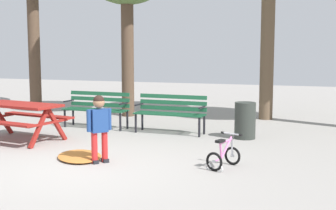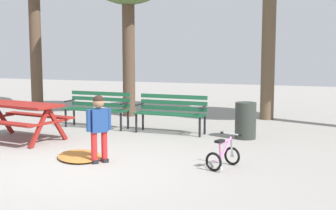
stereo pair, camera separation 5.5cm
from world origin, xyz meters
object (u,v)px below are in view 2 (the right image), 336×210
trash_bin (246,121)px  kids_bicycle (223,156)px  park_bench_far_left (98,106)px  child_standing (99,123)px  picnic_table (20,112)px  park_bench_left (171,110)px

trash_bin → kids_bicycle: bearing=-87.9°
park_bench_far_left → child_standing: size_ratio=1.44×
child_standing → trash_bin: bearing=56.2°
park_bench_far_left → trash_bin: bearing=-3.6°
kids_bicycle → trash_bin: (-0.09, 2.55, 0.18)m
picnic_table → park_bench_far_left: 2.09m
picnic_table → trash_bin: (4.36, 1.72, -0.21)m
picnic_table → park_bench_far_left: size_ratio=1.23×
park_bench_far_left → park_bench_left: bearing=-3.3°
park_bench_far_left → park_bench_left: 1.90m
park_bench_left → kids_bicycle: bearing=-56.2°
trash_bin → picnic_table: bearing=-158.5°
child_standing → trash_bin: size_ratio=1.47×
park_bench_far_left → kids_bicycle: (3.68, -2.77, -0.31)m
child_standing → trash_bin: 3.47m
picnic_table → trash_bin: 4.69m
park_bench_far_left → trash_bin: size_ratio=2.11×
park_bench_left → picnic_table: bearing=-145.6°
park_bench_left → child_standing: bearing=-94.5°
park_bench_left → kids_bicycle: park_bench_left is taller
child_standing → picnic_table: bearing=154.6°
child_standing → kids_bicycle: size_ratio=1.79×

